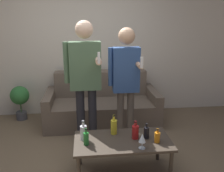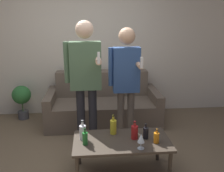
{
  "view_description": "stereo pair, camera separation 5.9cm",
  "coord_description": "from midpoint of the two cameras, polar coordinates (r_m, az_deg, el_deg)",
  "views": [
    {
      "loc": [
        0.03,
        -2.72,
        1.84
      ],
      "look_at": [
        0.37,
        0.4,
        0.95
      ],
      "focal_mm": 40.0,
      "sensor_mm": 36.0,
      "label": 1
    },
    {
      "loc": [
        0.09,
        -2.73,
        1.84
      ],
      "look_at": [
        0.37,
        0.4,
        0.95
      ],
      "focal_mm": 40.0,
      "sensor_mm": 36.0,
      "label": 2
    }
  ],
  "objects": [
    {
      "name": "person_standing_right",
      "position": [
        3.43,
        2.65,
        2.08
      ],
      "size": [
        0.43,
        0.42,
        1.69
      ],
      "color": "brown",
      "rests_on": "ground_plane"
    },
    {
      "name": "wine_glass_near",
      "position": [
        2.77,
        6.31,
        -11.81
      ],
      "size": [
        0.08,
        0.08,
        0.17
      ],
      "color": "silver",
      "rests_on": "coffee_table"
    },
    {
      "name": "bottle_red",
      "position": [
        3.01,
        7.3,
        -10.44
      ],
      "size": [
        0.06,
        0.06,
        0.19
      ],
      "color": "black",
      "rests_on": "coffee_table"
    },
    {
      "name": "potted_plant",
      "position": [
        4.8,
        -20.64,
        -2.56
      ],
      "size": [
        0.33,
        0.33,
        0.63
      ],
      "color": "#4C4C51",
      "rests_on": "ground_plane"
    },
    {
      "name": "bottle_dark",
      "position": [
        2.98,
        4.77,
        -10.35
      ],
      "size": [
        0.08,
        0.08,
        0.22
      ],
      "color": "#B21E1E",
      "rests_on": "coffee_table"
    },
    {
      "name": "couch",
      "position": [
        4.47,
        -2.71,
        -4.3
      ],
      "size": [
        1.94,
        0.92,
        0.86
      ],
      "color": "#6B5B4C",
      "rests_on": "ground_plane"
    },
    {
      "name": "bottle_orange",
      "position": [
        3.07,
        -0.14,
        -9.23
      ],
      "size": [
        0.08,
        0.08,
        0.24
      ],
      "color": "yellow",
      "rests_on": "coffee_table"
    },
    {
      "name": "bottle_yellow",
      "position": [
        2.85,
        -6.55,
        -11.79
      ],
      "size": [
        0.06,
        0.06,
        0.2
      ],
      "color": "#23752D",
      "rests_on": "coffee_table"
    },
    {
      "name": "wall_back",
      "position": [
        4.71,
        -7.07,
        9.74
      ],
      "size": [
        8.0,
        0.06,
        2.7
      ],
      "color": "beige",
      "rests_on": "ground_plane"
    },
    {
      "name": "ground_plane",
      "position": [
        3.29,
        -6.58,
        -18.32
      ],
      "size": [
        16.0,
        16.0,
        0.0
      ],
      "primitive_type": "plane",
      "color": "#756047"
    },
    {
      "name": "person_standing_left",
      "position": [
        3.41,
        -6.68,
        2.56
      ],
      "size": [
        0.5,
        0.45,
        1.79
      ],
      "color": "#232328",
      "rests_on": "ground_plane"
    },
    {
      "name": "coffee_table",
      "position": [
        2.99,
        1.84,
        -12.98
      ],
      "size": [
        1.12,
        0.59,
        0.45
      ],
      "color": "#3D3328",
      "rests_on": "ground_plane"
    },
    {
      "name": "bottle_green",
      "position": [
        2.96,
        -7.12,
        -10.43
      ],
      "size": [
        0.08,
        0.08,
        0.24
      ],
      "color": "silver",
      "rests_on": "coffee_table"
    },
    {
      "name": "bottle_clear",
      "position": [
        2.93,
        9.72,
        -11.4
      ],
      "size": [
        0.06,
        0.06,
        0.17
      ],
      "color": "orange",
      "rests_on": "coffee_table"
    }
  ]
}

